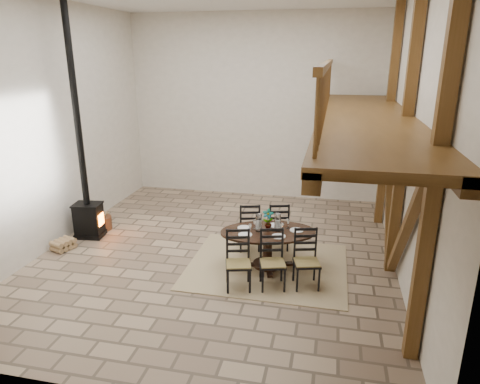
% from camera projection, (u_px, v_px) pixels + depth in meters
% --- Properties ---
extents(ground, '(8.00, 8.00, 0.00)m').
position_uv_depth(ground, '(218.00, 253.00, 8.83)').
color(ground, tan).
rests_on(ground, ground).
extents(room_shell, '(7.02, 8.02, 5.01)m').
position_uv_depth(room_shell, '(279.00, 106.00, 7.67)').
color(room_shell, silver).
rests_on(room_shell, ground).
extents(rug, '(3.00, 2.50, 0.02)m').
position_uv_depth(rug, '(267.00, 266.00, 8.25)').
color(rug, tan).
rests_on(rug, ground).
extents(dining_table, '(2.05, 2.27, 1.15)m').
position_uv_depth(dining_table, '(268.00, 250.00, 8.03)').
color(dining_table, black).
rests_on(dining_table, ground).
extents(wood_stove, '(0.66, 0.54, 5.00)m').
position_uv_depth(wood_stove, '(85.00, 188.00, 9.28)').
color(wood_stove, black).
rests_on(wood_stove, ground).
extents(log_basket, '(0.47, 0.47, 0.39)m').
position_uv_depth(log_basket, '(101.00, 222.00, 9.97)').
color(log_basket, brown).
rests_on(log_basket, ground).
extents(log_stack, '(0.45, 0.53, 0.22)m').
position_uv_depth(log_stack, '(63.00, 245.00, 8.94)').
color(log_stack, tan).
rests_on(log_stack, ground).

